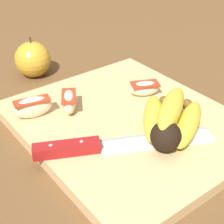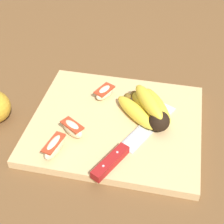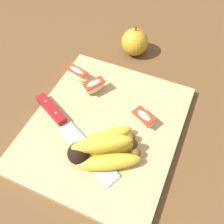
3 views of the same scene
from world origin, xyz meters
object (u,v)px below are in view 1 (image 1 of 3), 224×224
object	(u,v)px
banana_bunch	(170,120)
whole_apple	(33,59)
apple_wedge_near	(69,101)
apple_wedge_middle	(145,88)
apple_wedge_far	(33,107)
chefs_knife	(99,146)

from	to	relation	value
banana_bunch	whole_apple	bearing A→B (deg)	-170.12
apple_wedge_near	whole_apple	distance (m)	0.20
apple_wedge_middle	apple_wedge_far	world-z (taller)	apple_wedge_far
chefs_knife	apple_wedge_near	size ratio (longest dim) A/B	4.31
banana_bunch	whole_apple	world-z (taller)	whole_apple
whole_apple	apple_wedge_far	bearing A→B (deg)	-26.64
chefs_knife	banana_bunch	bearing A→B (deg)	73.61
banana_bunch	apple_wedge_far	size ratio (longest dim) A/B	2.26
apple_wedge_middle	chefs_knife	bearing A→B (deg)	-63.92
apple_wedge_middle	whole_apple	xyz separation A→B (m)	(-0.24, -0.11, 0.00)
chefs_knife	apple_wedge_near	world-z (taller)	apple_wedge_near
banana_bunch	chefs_knife	xyz separation A→B (m)	(-0.03, -0.12, -0.02)
banana_bunch	apple_wedge_far	bearing A→B (deg)	-138.76
chefs_knife	apple_wedge_near	bearing A→B (deg)	169.55
apple_wedge_far	apple_wedge_near	bearing A→B (deg)	70.79
apple_wedge_far	banana_bunch	bearing A→B (deg)	41.24
apple_wedge_near	whole_apple	bearing A→B (deg)	171.21
apple_wedge_near	apple_wedge_middle	world-z (taller)	apple_wedge_near
banana_bunch	chefs_knife	distance (m)	0.12
apple_wedge_far	chefs_knife	bearing A→B (deg)	14.99
banana_bunch	chefs_knife	size ratio (longest dim) A/B	0.59
apple_wedge_far	apple_wedge_middle	bearing A→B (deg)	73.74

